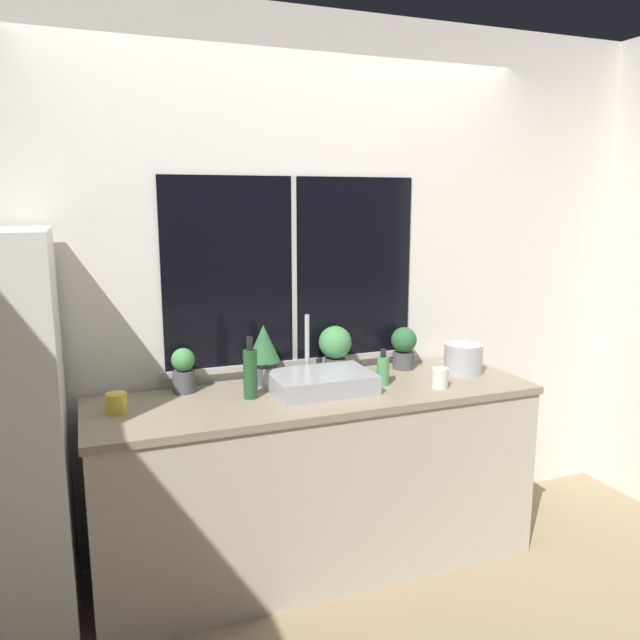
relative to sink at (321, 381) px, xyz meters
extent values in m
plane|color=#937F60|center=(-0.02, -0.32, -0.94)|extent=(14.00, 14.00, 0.00)
cube|color=silver|center=(-0.02, 0.35, 0.41)|extent=(8.00, 0.06, 2.70)
cube|color=black|center=(-0.02, 0.32, 0.50)|extent=(1.32, 0.01, 0.93)
cube|color=#BCB7AD|center=(-0.02, 0.31, 0.50)|extent=(0.02, 0.01, 0.93)
cube|color=#BCB7AD|center=(-0.02, 0.31, 0.02)|extent=(1.38, 0.04, 0.03)
cube|color=silver|center=(2.04, 1.18, 0.41)|extent=(0.06, 7.00, 2.70)
cube|color=beige|center=(-0.02, -0.02, -0.51)|extent=(2.10, 0.61, 0.86)
cube|color=gray|center=(-0.02, -0.02, -0.06)|extent=(2.13, 0.63, 0.03)
cube|color=#ADADB2|center=(0.00, 0.00, 0.00)|extent=(0.48, 0.33, 0.09)
cylinder|color=#B7B7BC|center=(0.00, 0.19, -0.03)|extent=(0.04, 0.04, 0.03)
cylinder|color=#B7B7BC|center=(0.00, 0.19, 0.14)|extent=(0.02, 0.02, 0.31)
cylinder|color=#4C4C51|center=(-0.61, 0.21, 0.01)|extent=(0.11, 0.11, 0.10)
sphere|color=#478E4C|center=(-0.61, 0.21, 0.11)|extent=(0.11, 0.11, 0.11)
cylinder|color=#4C4C51|center=(-0.22, 0.21, 0.01)|extent=(0.12, 0.12, 0.12)
cone|color=#2D6638|center=(-0.22, 0.21, 0.16)|extent=(0.17, 0.17, 0.18)
cylinder|color=#4C4C51|center=(0.16, 0.21, 0.00)|extent=(0.11, 0.11, 0.09)
sphere|color=#478E4C|center=(0.16, 0.21, 0.13)|extent=(0.17, 0.17, 0.17)
cylinder|color=#4C4C51|center=(0.56, 0.21, 0.00)|extent=(0.12, 0.12, 0.09)
sphere|color=#2D6638|center=(0.56, 0.21, 0.11)|extent=(0.14, 0.14, 0.14)
cylinder|color=#519E5B|center=(0.32, -0.02, 0.02)|extent=(0.06, 0.06, 0.14)
cylinder|color=black|center=(0.32, -0.02, 0.12)|extent=(0.03, 0.03, 0.04)
cylinder|color=#235128|center=(-0.34, 0.01, 0.07)|extent=(0.06, 0.06, 0.23)
cylinder|color=black|center=(-0.34, 0.01, 0.21)|extent=(0.03, 0.03, 0.06)
cylinder|color=white|center=(0.56, -0.16, 0.00)|extent=(0.08, 0.08, 0.10)
cylinder|color=gold|center=(-0.93, 0.01, 0.00)|extent=(0.09, 0.09, 0.09)
cylinder|color=#B2B2B7|center=(0.81, 0.02, 0.03)|extent=(0.20, 0.20, 0.16)
cone|color=#B2B2B7|center=(0.81, 0.02, 0.12)|extent=(0.17, 0.17, 0.02)
camera|label=1|loc=(-1.03, -2.67, 0.85)|focal=35.00mm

